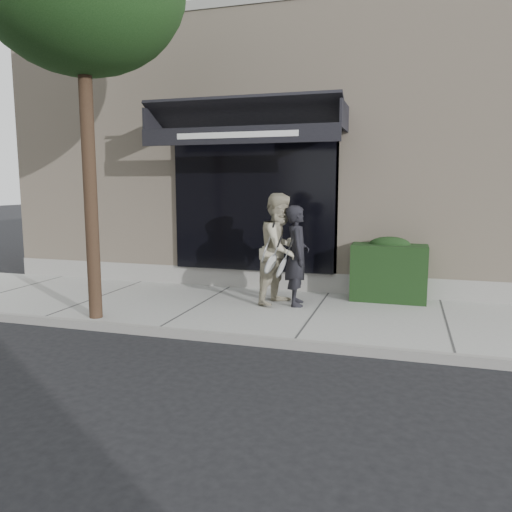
% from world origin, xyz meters
% --- Properties ---
extents(ground, '(80.00, 80.00, 0.00)m').
position_xyz_m(ground, '(0.00, 0.00, 0.00)').
color(ground, black).
rests_on(ground, ground).
extents(sidewalk, '(20.00, 3.00, 0.12)m').
position_xyz_m(sidewalk, '(0.00, 0.00, 0.06)').
color(sidewalk, gray).
rests_on(sidewalk, ground).
extents(curb, '(20.00, 0.10, 0.14)m').
position_xyz_m(curb, '(0.00, -1.55, 0.07)').
color(curb, gray).
rests_on(curb, ground).
extents(building_facade, '(14.30, 8.04, 5.64)m').
position_xyz_m(building_facade, '(-0.01, 4.96, 2.74)').
color(building_facade, beige).
rests_on(building_facade, ground).
extents(hedge, '(1.30, 0.70, 1.14)m').
position_xyz_m(hedge, '(1.10, 1.25, 0.66)').
color(hedge, black).
rests_on(hedge, sidewalk).
extents(pedestrian_front, '(0.75, 0.88, 1.70)m').
position_xyz_m(pedestrian_front, '(-0.39, 0.40, 0.97)').
color(pedestrian_front, black).
rests_on(pedestrian_front, sidewalk).
extents(pedestrian_back, '(0.98, 1.11, 1.91)m').
position_xyz_m(pedestrian_back, '(-0.69, 0.44, 1.07)').
color(pedestrian_back, '#B1A88E').
rests_on(pedestrian_back, sidewalk).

